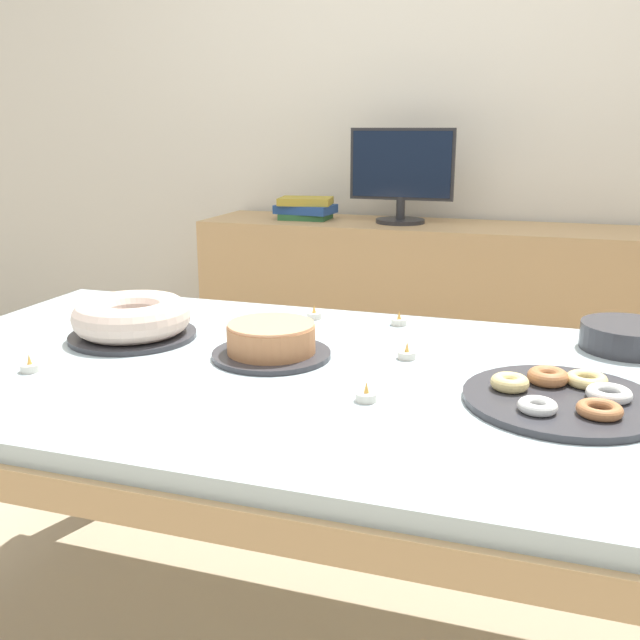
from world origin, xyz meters
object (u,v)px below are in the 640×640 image
plate_stack (628,337)px  computer_monitor (401,176)px  cake_golden_bundt (132,319)px  tealight_near_cakes (399,321)px  tealight_near_front (314,315)px  tealight_left_edge (30,367)px  cake_chocolate_round (271,342)px  book_stack (306,208)px  pastry_platter (563,397)px  tealight_right_edge (407,354)px  tealight_centre (366,396)px

plate_stack → computer_monitor: bearing=123.1°
cake_golden_bundt → tealight_near_cakes: 0.66m
tealight_near_front → tealight_left_edge: same height
cake_chocolate_round → tealight_near_front: 0.34m
cake_golden_bundt → tealight_near_cakes: bearing=28.2°
book_stack → tealight_left_edge: size_ratio=6.17×
pastry_platter → tealight_near_cakes: bearing=132.5°
computer_monitor → tealight_near_cakes: bearing=-78.1°
cake_golden_bundt → tealight_right_edge: bearing=4.2°
plate_stack → tealight_centre: 0.69m
tealight_left_edge → plate_stack: bearing=24.8°
tealight_near_cakes → cake_golden_bundt: bearing=-151.8°
plate_stack → tealight_near_front: size_ratio=5.25×
cake_chocolate_round → pastry_platter: 0.62m
tealight_left_edge → cake_chocolate_round: bearing=29.2°
tealight_right_edge → tealight_near_front: bearing=139.4°
pastry_platter → plate_stack: size_ratio=1.71×
cake_golden_bundt → tealight_centre: (0.63, -0.22, -0.04)m
tealight_near_front → tealight_left_edge: 0.72m
book_stack → tealight_centre: size_ratio=6.17×
cake_golden_bundt → tealight_near_front: cake_golden_bundt is taller
computer_monitor → tealight_centre: 1.74m
cake_chocolate_round → tealight_near_cakes: bearing=58.6°
pastry_platter → tealight_near_front: pastry_platter is taller
computer_monitor → plate_stack: computer_monitor is taller
cake_golden_bundt → pastry_platter: 0.99m
tealight_left_edge → tealight_right_edge: bearing=24.3°
cake_golden_bundt → tealight_right_edge: (0.66, 0.05, -0.04)m
tealight_near_front → tealight_centre: bearing=-62.1°
computer_monitor → cake_chocolate_round: computer_monitor is taller
tealight_near_cakes → tealight_centre: bearing=-84.4°
computer_monitor → cake_chocolate_round: 1.52m
pastry_platter → tealight_right_edge: size_ratio=9.00×
tealight_right_edge → tealight_left_edge: (-0.72, -0.33, 0.00)m
tealight_centre → pastry_platter: bearing=16.2°
cake_chocolate_round → tealight_right_edge: bearing=15.9°
plate_stack → book_stack: bearing=134.9°
tealight_near_front → tealight_centre: (0.28, -0.53, 0.00)m
computer_monitor → tealight_near_cakes: 1.21m
computer_monitor → cake_golden_bundt: bearing=-103.0°
tealight_near_cakes → tealight_left_edge: same height
plate_stack → cake_golden_bundt: bearing=-166.5°
cake_chocolate_round → tealight_near_front: cake_chocolate_round is taller
cake_chocolate_round → tealight_centre: bearing=-35.6°
book_stack → plate_stack: (1.19, -1.20, -0.13)m
computer_monitor → tealight_right_edge: bearing=-77.4°
book_stack → computer_monitor: bearing=-0.2°
tealight_centre → plate_stack: bearing=45.4°
tealight_right_edge → tealight_left_edge: bearing=-155.7°
computer_monitor → tealight_near_cakes: computer_monitor is taller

